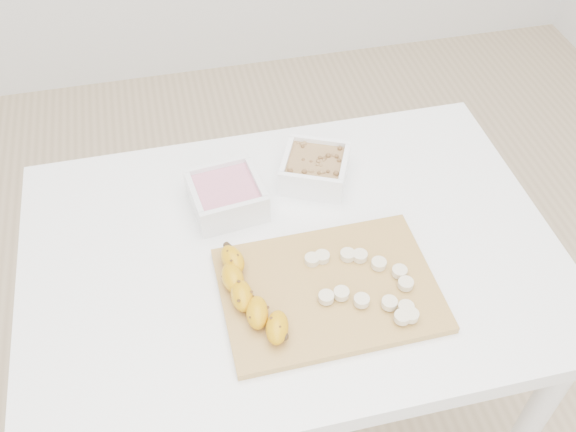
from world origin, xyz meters
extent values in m
plane|color=#C6AD89|center=(0.00, 0.00, 0.00)|extent=(3.50, 3.50, 0.00)
cube|color=white|center=(0.00, 0.00, 0.73)|extent=(1.00, 0.70, 0.04)
cylinder|color=white|center=(-0.44, 0.29, 0.35)|extent=(0.05, 0.05, 0.71)
cylinder|color=white|center=(0.44, 0.29, 0.35)|extent=(0.05, 0.05, 0.71)
cube|color=white|center=(-0.10, 0.14, 0.78)|extent=(0.15, 0.15, 0.06)
cube|color=#CD788E|center=(-0.10, 0.14, 0.78)|extent=(0.13, 0.13, 0.04)
cube|color=white|center=(0.09, 0.18, 0.78)|extent=(0.17, 0.17, 0.06)
cube|color=olive|center=(0.09, 0.18, 0.78)|extent=(0.14, 0.14, 0.03)
cube|color=#AB7E44|center=(0.04, -0.11, 0.76)|extent=(0.38, 0.27, 0.01)
cylinder|color=beige|center=(0.03, -0.05, 0.77)|extent=(0.03, 0.03, 0.01)
cylinder|color=beige|center=(0.05, -0.05, 0.77)|extent=(0.03, 0.03, 0.01)
cylinder|color=beige|center=(0.09, -0.05, 0.77)|extent=(0.03, 0.03, 0.01)
cylinder|color=beige|center=(0.11, -0.06, 0.77)|extent=(0.03, 0.03, 0.01)
cylinder|color=beige|center=(0.14, -0.09, 0.77)|extent=(0.03, 0.03, 0.01)
cylinder|color=beige|center=(0.17, -0.11, 0.77)|extent=(0.03, 0.03, 0.01)
cylinder|color=beige|center=(0.17, -0.14, 0.77)|extent=(0.03, 0.03, 0.01)
cylinder|color=beige|center=(0.03, -0.14, 0.77)|extent=(0.03, 0.03, 0.01)
cylinder|color=beige|center=(0.06, -0.14, 0.77)|extent=(0.03, 0.03, 0.01)
cylinder|color=beige|center=(0.08, -0.16, 0.77)|extent=(0.03, 0.03, 0.01)
cylinder|color=beige|center=(0.13, -0.17, 0.78)|extent=(0.03, 0.03, 0.01)
cylinder|color=beige|center=(0.15, -0.19, 0.78)|extent=(0.03, 0.03, 0.01)
cylinder|color=beige|center=(0.15, -0.21, 0.78)|extent=(0.03, 0.03, 0.01)
cylinder|color=beige|center=(0.14, -0.21, 0.78)|extent=(0.03, 0.03, 0.01)
camera|label=1|loc=(-0.18, -0.75, 1.67)|focal=40.00mm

